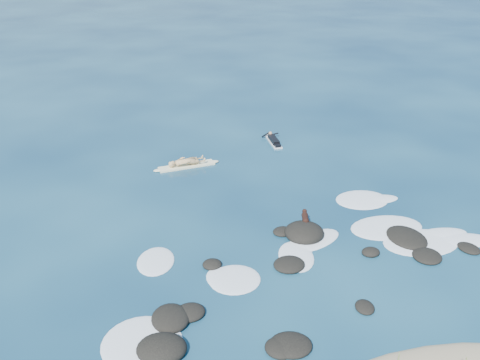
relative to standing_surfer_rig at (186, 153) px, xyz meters
name	(u,v)px	position (x,y,z in m)	size (l,w,h in m)	color
ground	(298,243)	(2.30, -8.01, -0.74)	(160.00, 160.00, 0.00)	#0A2642
reef_rocks	(296,274)	(1.36, -9.95, -0.63)	(12.82, 6.93, 0.65)	black
breaking_foam	(326,249)	(3.09, -8.73, -0.73)	(14.67, 7.88, 0.12)	white
standing_surfer_rig	(186,153)	(0.00, 0.00, 0.00)	(3.30, 0.71, 1.88)	#F5F1C4
paddling_surfer_rig	(274,140)	(5.20, 1.64, -0.61)	(0.97, 2.19, 0.38)	silver
dog	(305,218)	(3.02, -7.07, -0.31)	(0.48, 0.99, 0.65)	black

